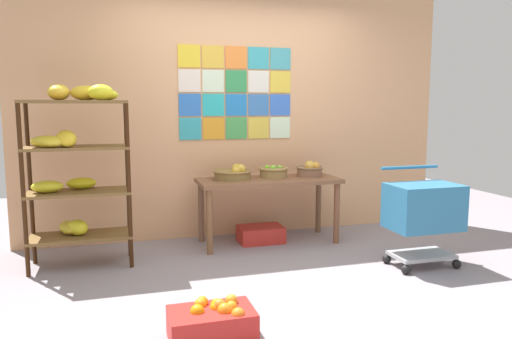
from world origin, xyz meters
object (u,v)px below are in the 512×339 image
at_px(orange_crate_foreground, 213,321).
at_px(fruit_basket_back_right, 233,173).
at_px(fruit_basket_centre, 273,171).
at_px(banana_shelf_unit, 76,160).
at_px(produce_crate_under_table, 261,234).
at_px(fruit_basket_back_left, 310,169).
at_px(shopping_cart, 423,210).
at_px(display_table, 268,187).

bearing_deg(orange_crate_foreground, fruit_basket_back_right, 72.73).
bearing_deg(fruit_basket_back_right, fruit_basket_centre, 2.44).
bearing_deg(banana_shelf_unit, produce_crate_under_table, 8.07).
relative_size(fruit_basket_back_left, produce_crate_under_table, 0.63).
height_order(banana_shelf_unit, fruit_basket_centre, banana_shelf_unit).
xyz_separation_m(fruit_basket_back_right, orange_crate_foreground, (-0.60, -1.94, -0.62)).
bearing_deg(shopping_cart, orange_crate_foreground, -146.37).
relative_size(banana_shelf_unit, display_table, 1.10).
bearing_deg(fruit_basket_back_left, display_table, -173.61).
distance_m(produce_crate_under_table, shopping_cart, 1.65).
bearing_deg(display_table, shopping_cart, -45.48).
height_order(banana_shelf_unit, fruit_basket_back_right, banana_shelf_unit).
bearing_deg(fruit_basket_back_right, fruit_basket_back_left, -0.84).
height_order(produce_crate_under_table, shopping_cart, shopping_cart).
bearing_deg(fruit_basket_back_left, shopping_cart, -62.62).
xyz_separation_m(produce_crate_under_table, orange_crate_foreground, (-0.88, -1.91, 0.02)).
distance_m(fruit_basket_centre, fruit_basket_back_left, 0.40).
xyz_separation_m(produce_crate_under_table, shopping_cart, (1.14, -1.12, 0.42)).
height_order(display_table, shopping_cart, shopping_cart).
bearing_deg(shopping_cart, banana_shelf_unit, 175.51).
bearing_deg(produce_crate_under_table, banana_shelf_unit, -171.93).
xyz_separation_m(banana_shelf_unit, orange_crate_foreground, (0.86, -1.66, -0.83)).
distance_m(display_table, orange_crate_foreground, 2.15).
distance_m(produce_crate_under_table, orange_crate_foreground, 2.10).
bearing_deg(display_table, fruit_basket_back_right, 169.45).
relative_size(display_table, fruit_basket_centre, 4.62).
distance_m(banana_shelf_unit, produce_crate_under_table, 1.96).
bearing_deg(fruit_basket_back_left, fruit_basket_centre, 175.59).
xyz_separation_m(fruit_basket_back_left, produce_crate_under_table, (-0.55, -0.02, -0.66)).
bearing_deg(orange_crate_foreground, display_table, 62.99).
xyz_separation_m(display_table, produce_crate_under_table, (-0.07, 0.03, -0.49)).
height_order(banana_shelf_unit, fruit_basket_back_left, banana_shelf_unit).
distance_m(fruit_basket_back_right, orange_crate_foreground, 2.12).
xyz_separation_m(fruit_basket_centre, shopping_cart, (0.99, -1.17, -0.22)).
bearing_deg(display_table, fruit_basket_back_left, 6.39).
bearing_deg(fruit_basket_back_right, orange_crate_foreground, -107.27).
bearing_deg(banana_shelf_unit, orange_crate_foreground, -62.52).
xyz_separation_m(fruit_basket_centre, orange_crate_foreground, (-1.03, -1.96, -0.62)).
height_order(orange_crate_foreground, shopping_cart, shopping_cart).
height_order(fruit_basket_back_right, fruit_basket_back_left, fruit_basket_back_left).
bearing_deg(orange_crate_foreground, produce_crate_under_table, 65.19).
bearing_deg(banana_shelf_unit, fruit_basket_back_left, 6.65).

